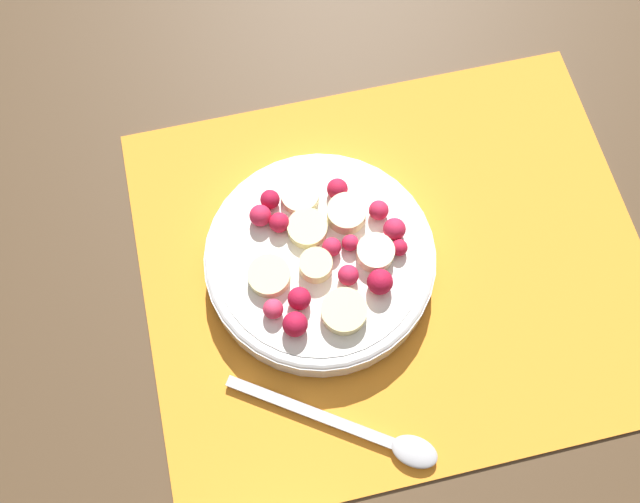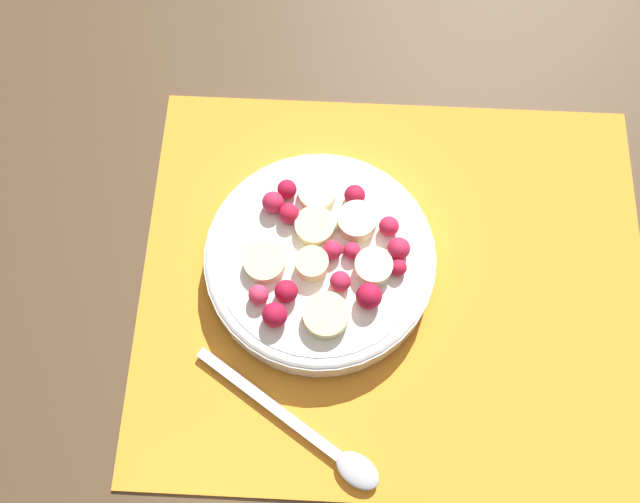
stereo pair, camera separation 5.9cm
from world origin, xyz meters
The scene contains 4 objects.
ground_plane centered at (0.00, 0.00, 0.00)m, with size 3.00×3.00×0.00m, color #4C3823.
placemat centered at (0.00, 0.00, 0.00)m, with size 0.44×0.36×0.01m.
fruit_bowl centered at (0.06, -0.01, 0.02)m, with size 0.20×0.20×0.05m.
spoon centered at (0.06, 0.14, 0.01)m, with size 0.16×0.11×0.01m.
Camera 2 is at (0.05, 0.20, 0.59)m, focal length 40.00 mm.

